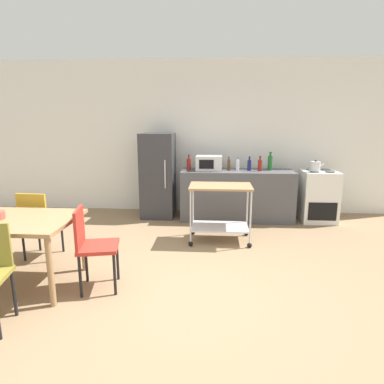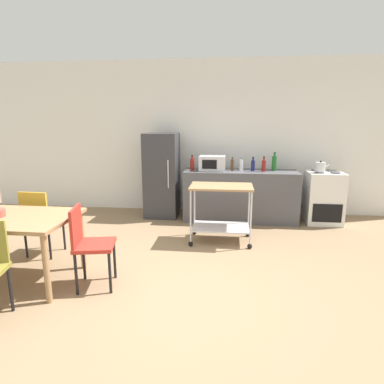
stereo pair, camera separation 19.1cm
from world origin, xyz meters
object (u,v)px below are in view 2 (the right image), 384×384
bottle_wine (253,165)px  bottle_hot_sauce (192,164)px  stove_oven (323,197)px  bottle_olive_oil (241,165)px  chair_red (88,241)px  dining_table (4,223)px  bottle_vinegar (274,163)px  microwave (212,163)px  chair_mustard (40,218)px  kitchen_cart (221,204)px  bottle_soda (232,165)px  refrigerator (162,175)px  kettle (320,167)px  bottle_sparkling_water (264,165)px

bottle_wine → bottle_hot_sauce: bearing=-180.0°
stove_oven → bottle_olive_oil: 1.55m
chair_red → dining_table: bearing=76.3°
bottle_vinegar → stove_oven: bearing=-4.3°
dining_table → bottle_olive_oil: (2.64, 2.67, 0.33)m
bottle_vinegar → bottle_hot_sauce: bearing=-176.8°
chair_red → microwave: bearing=-35.6°
chair_mustard → chair_red: same height
dining_table → bottle_vinegar: bottle_vinegar is taller
kitchen_cart → bottle_wine: bottle_wine is taller
bottle_soda → bottle_olive_oil: bottle_soda is taller
bottle_hot_sauce → bottle_soda: 0.71m
refrigerator → bottle_wine: (1.66, -0.10, 0.23)m
bottle_vinegar → kettle: bearing=-12.4°
stove_oven → bottle_hot_sauce: bearing=-179.6°
chair_red → bottle_olive_oil: 3.21m
refrigerator → bottle_hot_sauce: refrigerator is taller
chair_mustard → bottle_wine: bearing=-143.0°
refrigerator → bottle_olive_oil: bearing=-2.7°
chair_mustard → refrigerator: (1.20, 2.04, 0.26)m
bottle_olive_oil → bottle_wine: size_ratio=0.91×
dining_table → bottle_sparkling_water: (3.03, 2.61, 0.34)m
dining_table → kitchen_cart: 2.77m
bottle_soda → bottle_wine: bottle_wine is taller
bottle_sparkling_water → dining_table: bearing=-139.2°
stove_oven → kitchen_cart: size_ratio=1.01×
microwave → kettle: bearing=-2.1°
stove_oven → refrigerator: bearing=178.4°
chair_mustard → bottle_wine: 3.49m
kitchen_cart → bottle_sparkling_water: 1.39m
bottle_sparkling_water → microwave: bearing=179.4°
chair_mustard → bottle_vinegar: (3.23, 2.03, 0.52)m
chair_red → kettle: bearing=-61.2°
bottle_sparkling_water → kettle: bearing=-3.5°
dining_table → bottle_hot_sauce: 3.19m
kitchen_cart → bottle_olive_oil: 1.28m
chair_mustard → microwave: (2.14, 1.93, 0.51)m
dining_table → kettle: (3.97, 2.56, 0.33)m
dining_table → bottle_hot_sauce: size_ratio=5.56×
chair_red → microwave: 2.94m
chair_red → bottle_hot_sauce: (0.80, 2.67, 0.49)m
bottle_wine → bottle_sparkling_water: bottle_sparkling_water is taller
chair_red → refrigerator: refrigerator is taller
refrigerator → chair_red: bearing=-94.5°
chair_mustard → refrigerator: refrigerator is taller
bottle_hot_sauce → microwave: size_ratio=0.59×
kitchen_cart → refrigerator: bearing=132.6°
chair_red → kitchen_cart: bearing=-53.6°
chair_red → kettle: kettle is taller
bottle_hot_sauce → dining_table: bearing=-123.8°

